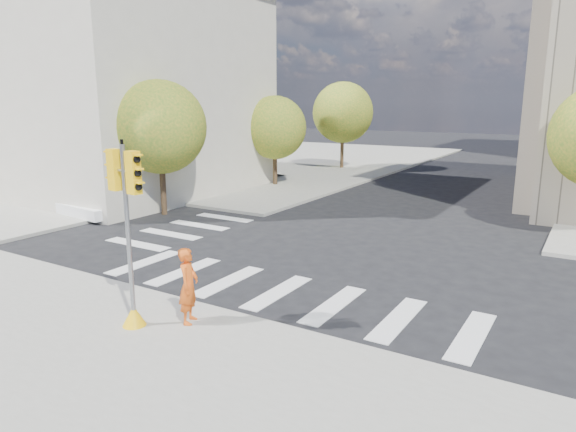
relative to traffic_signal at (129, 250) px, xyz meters
The scene contains 9 objects.
ground 6.49m from the traffic_signal, 74.30° to the left, with size 160.00×160.00×0.00m, color black.
sidewalk_far_left 36.87m from the traffic_signal, 119.86° to the left, with size 28.00×40.00×0.15m, color gray.
classical_building 23.45m from the traffic_signal, 142.76° to the left, with size 19.00×15.00×12.70m.
tree_lw_near 13.47m from the traffic_signal, 131.64° to the left, with size 4.40×4.40×6.41m.
tree_lw_mid 21.87m from the traffic_signal, 113.89° to the left, with size 4.00×4.00×5.77m.
tree_lw_far 31.31m from the traffic_signal, 106.44° to the left, with size 4.80×4.80×6.95m.
traffic_signal is the anchor object (origin of this frame).
photographer 1.61m from the traffic_signal, 39.72° to the left, with size 0.68×0.45×1.87m, color #E35615.
planter_wall 14.58m from the traffic_signal, 150.69° to the left, with size 6.00×0.40×0.50m, color white.
Camera 1 is at (7.41, -13.76, 5.38)m, focal length 32.00 mm.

